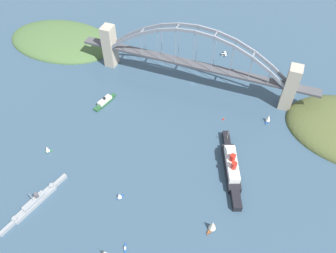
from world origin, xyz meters
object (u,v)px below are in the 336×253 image
object	(u,v)px
small_boat_2	(105,253)
channel_marker_buoy	(223,119)
harbor_ferry_steamer	(105,102)
small_boat_5	(125,248)
small_boat_4	(47,149)
small_boat_3	(119,196)
naval_cruiser	(35,202)
small_boat_1	(268,118)
harbor_arch_bridge	(194,63)
small_boat_0	(212,226)
seaplane_taxiing_near_bridge	(225,54)
ocean_liner	(231,166)

from	to	relation	value
small_boat_2	channel_marker_buoy	xyz separation A→B (m)	(-46.86, -166.96, -3.29)
harbor_ferry_steamer	small_boat_5	world-z (taller)	harbor_ferry_steamer
small_boat_4	channel_marker_buoy	world-z (taller)	small_boat_4
small_boat_3	harbor_ferry_steamer	bearing A→B (deg)	-56.00
small_boat_2	small_boat_5	distance (m)	15.70
naval_cruiser	small_boat_1	distance (m)	230.77
harbor_arch_bridge	small_boat_4	distance (m)	173.22
harbor_ferry_steamer	small_boat_3	xyz separation A→B (m)	(-65.90, 97.70, 0.77)
small_boat_0	small_boat_4	bearing A→B (deg)	-6.76
naval_cruiser	small_boat_4	xyz separation A→B (m)	(22.30, -50.16, 0.96)
small_boat_5	small_boat_4	bearing A→B (deg)	-28.18
small_boat_0	small_boat_1	distance (m)	133.79
small_boat_3	small_boat_4	distance (m)	87.13
small_boat_2	small_boat_5	bearing A→B (deg)	-138.25
harbor_arch_bridge	naval_cruiser	size ratio (longest dim) A/B	3.97
small_boat_5	channel_marker_buoy	distance (m)	160.76
seaplane_taxiing_near_bridge	small_boat_5	size ratio (longest dim) A/B	1.26
naval_cruiser	channel_marker_buoy	size ratio (longest dim) A/B	24.19
harbor_ferry_steamer	seaplane_taxiing_near_bridge	distance (m)	162.27
seaplane_taxiing_near_bridge	small_boat_2	distance (m)	275.27
small_boat_2	ocean_liner	bearing A→B (deg)	-122.37
small_boat_2	small_boat_4	xyz separation A→B (m)	(96.49, -67.96, -0.69)
ocean_liner	seaplane_taxiing_near_bridge	size ratio (longest dim) A/B	8.64
small_boat_1	small_boat_2	xyz separation A→B (m)	(89.43, 180.52, -0.01)
small_boat_0	small_boat_2	world-z (taller)	small_boat_0
harbor_ferry_steamer	small_boat_1	bearing A→B (deg)	-168.11
naval_cruiser	channel_marker_buoy	bearing A→B (deg)	-129.06
small_boat_5	harbor_arch_bridge	bearing A→B (deg)	-86.72
naval_cruiser	small_boat_3	bearing A→B (deg)	-154.45
ocean_liner	small_boat_2	xyz separation A→B (m)	(68.63, 108.27, -1.34)
naval_cruiser	harbor_ferry_steamer	world-z (taller)	naval_cruiser
small_boat_5	channel_marker_buoy	size ratio (longest dim) A/B	2.65
small_boat_1	channel_marker_buoy	world-z (taller)	small_boat_1
harbor_arch_bridge	small_boat_4	size ratio (longest dim) A/B	33.24
small_boat_0	channel_marker_buoy	bearing A→B (deg)	-79.82
small_boat_1	harbor_arch_bridge	bearing A→B (deg)	-18.08
harbor_arch_bridge	small_boat_3	bearing A→B (deg)	85.86
small_boat_3	channel_marker_buoy	world-z (taller)	small_boat_3
small_boat_0	harbor_arch_bridge	bearing A→B (deg)	-67.08
small_boat_2	small_boat_3	size ratio (longest dim) A/B	1.36
small_boat_2	small_boat_3	bearing A→B (deg)	-76.14
naval_cruiser	channel_marker_buoy	world-z (taller)	naval_cruiser
ocean_liner	harbor_ferry_steamer	world-z (taller)	ocean_liner
small_boat_1	small_boat_5	xyz separation A→B (m)	(78.04, 170.36, -3.70)
seaplane_taxiing_near_bridge	small_boat_4	world-z (taller)	small_boat_4
naval_cruiser	small_boat_3	world-z (taller)	naval_cruiser
small_boat_1	small_boat_4	world-z (taller)	small_boat_1
ocean_liner	small_boat_4	world-z (taller)	ocean_liner
small_boat_5	naval_cruiser	bearing A→B (deg)	-5.09
naval_cruiser	small_boat_2	size ratio (longest dim) A/B	7.02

